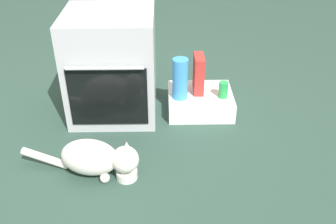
{
  "coord_description": "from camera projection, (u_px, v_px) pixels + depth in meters",
  "views": [
    {
      "loc": [
        0.32,
        -2.04,
        1.53
      ],
      "look_at": [
        0.35,
        -0.07,
        0.25
      ],
      "focal_mm": 40.26,
      "sensor_mm": 36.0,
      "label": 1
    }
  ],
  "objects": [
    {
      "name": "food_bowl",
      "position": [
        127.0,
        173.0,
        2.2
      ],
      "size": [
        0.13,
        0.13,
        0.08
      ],
      "color": "white",
      "rests_on": "ground"
    },
    {
      "name": "cat",
      "position": [
        96.0,
        158.0,
        2.18
      ],
      "size": [
        0.72,
        0.28,
        0.23
      ],
      "rotation": [
        0.0,
        0.0,
        -0.21
      ],
      "color": "silver",
      "rests_on": "ground"
    },
    {
      "name": "ground",
      "position": [
        116.0,
        138.0,
        2.54
      ],
      "size": [
        8.0,
        8.0,
        0.0
      ],
      "primitive_type": "plane",
      "color": "#284238"
    },
    {
      "name": "soda_can",
      "position": [
        223.0,
        90.0,
        2.69
      ],
      "size": [
        0.07,
        0.07,
        0.12
      ],
      "primitive_type": "cylinder",
      "color": "green",
      "rests_on": "pantry_cabinet"
    },
    {
      "name": "pantry_cabinet",
      "position": [
        200.0,
        101.0,
        2.81
      ],
      "size": [
        0.47,
        0.41,
        0.14
      ],
      "primitive_type": "cube",
      "color": "white",
      "rests_on": "ground"
    },
    {
      "name": "cereal_box",
      "position": [
        199.0,
        74.0,
        2.73
      ],
      "size": [
        0.07,
        0.18,
        0.28
      ],
      "primitive_type": "cube",
      "color": "#B72D28",
      "rests_on": "pantry_cabinet"
    },
    {
      "name": "water_bottle",
      "position": [
        180.0,
        79.0,
        2.64
      ],
      "size": [
        0.11,
        0.11,
        0.3
      ],
      "primitive_type": "cylinder",
      "color": "#388CD1",
      "rests_on": "pantry_cabinet"
    },
    {
      "name": "oven",
      "position": [
        112.0,
        66.0,
        2.63
      ],
      "size": [
        0.6,
        0.61,
        0.75
      ],
      "color": "#B7BABF",
      "rests_on": "ground"
    }
  ]
}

